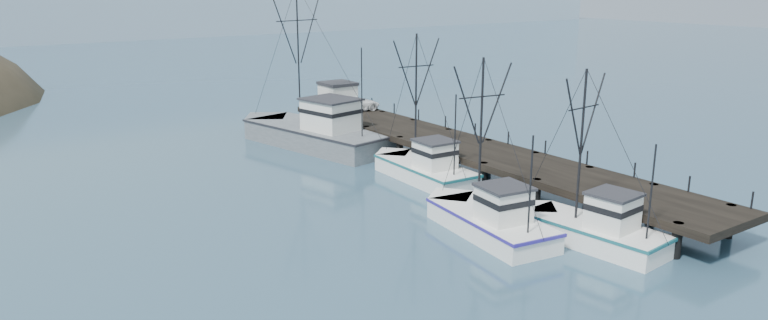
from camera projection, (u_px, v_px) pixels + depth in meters
ground at (465, 284)px, 33.59m from camera, size 400.00×400.00×0.00m
pier at (464, 148)px, 53.59m from camera, size 6.00×44.00×2.00m
distant_ridge at (49, 38)px, 173.81m from camera, size 360.00×40.00×26.00m
trawler_near at (589, 229)px, 38.65m from camera, size 4.04×9.87×10.15m
trawler_mid at (487, 219)px, 40.19m from camera, size 4.71×10.64×10.57m
trawler_far at (423, 168)px, 51.04m from camera, size 3.91×10.74×11.06m
work_vessel at (313, 133)px, 61.14m from camera, size 8.18×17.64×14.42m
pier_shed at (338, 96)px, 67.06m from camera, size 3.00×3.20×2.80m
pickup_truck at (354, 104)px, 66.98m from camera, size 5.34×2.93×1.42m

